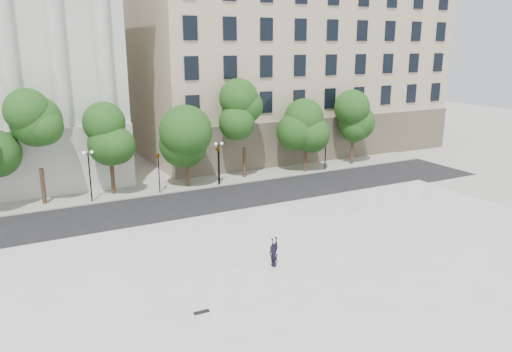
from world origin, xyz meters
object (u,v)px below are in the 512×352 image
object	(u,v)px
traffic_light_east	(218,146)
skateboard	(201,312)
person_lying	(274,262)
traffic_light_west	(158,153)

from	to	relation	value
traffic_light_east	skateboard	bearing A→B (deg)	-115.42
person_lying	traffic_light_east	bearing A→B (deg)	61.94
traffic_light_east	traffic_light_west	bearing A→B (deg)	180.00
person_lying	skateboard	xyz separation A→B (m)	(-5.61, -2.88, -0.20)
traffic_light_east	person_lying	world-z (taller)	traffic_light_east
person_lying	skateboard	distance (m)	6.31
traffic_light_west	person_lying	size ratio (longest dim) A/B	2.40
traffic_light_east	skateboard	size ratio (longest dim) A/B	5.60
traffic_light_west	traffic_light_east	size ratio (longest dim) A/B	0.99
traffic_light_east	skateboard	distance (m)	23.82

